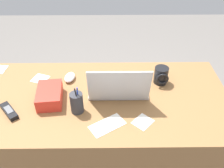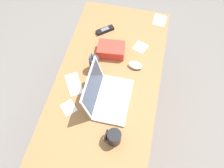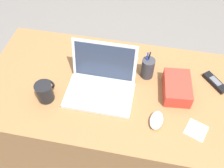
{
  "view_description": "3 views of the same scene",
  "coord_description": "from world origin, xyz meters",
  "views": [
    {
      "loc": [
        -0.07,
        1.09,
        1.67
      ],
      "look_at": [
        -0.09,
        -0.01,
        0.82
      ],
      "focal_mm": 39.61,
      "sensor_mm": 36.0,
      "label": 1
    },
    {
      "loc": [
        -0.82,
        -0.22,
        2.18
      ],
      "look_at": [
        -0.03,
        -0.04,
        0.78
      ],
      "focal_mm": 38.3,
      "sensor_mm": 36.0,
      "label": 2
    },
    {
      "loc": [
        0.09,
        -0.81,
        1.8
      ],
      "look_at": [
        -0.07,
        -0.02,
        0.78
      ],
      "focal_mm": 40.52,
      "sensor_mm": 36.0,
      "label": 3
    }
  ],
  "objects": [
    {
      "name": "pen_holder",
      "position": [
        0.1,
        0.12,
        0.79
      ],
      "size": [
        0.07,
        0.07,
        0.17
      ],
      "color": "#333338",
      "rests_on": "desk"
    },
    {
      "name": "ground_plane",
      "position": [
        0.0,
        0.0,
        0.0
      ],
      "size": [
        6.0,
        6.0,
        0.0
      ],
      "primitive_type": "plane",
      "color": "slate"
    },
    {
      "name": "paper_note_right",
      "position": [
        0.37,
        -0.18,
        0.73
      ],
      "size": [
        0.12,
        0.12,
        0.0
      ],
      "primitive_type": "cube",
      "rotation": [
        0.0,
        0.0,
        -0.37
      ],
      "color": "white",
      "rests_on": "desk"
    },
    {
      "name": "paper_note_near_laptop",
      "position": [
        -0.06,
        0.22,
        0.73
      ],
      "size": [
        0.2,
        0.17,
        0.0
      ],
      "primitive_type": "cube",
      "rotation": [
        0.0,
        0.0,
        0.57
      ],
      "color": "white",
      "rests_on": "desk"
    },
    {
      "name": "desk",
      "position": [
        0.0,
        0.0,
        0.37
      ],
      "size": [
        1.54,
        0.73,
        0.73
      ],
      "primitive_type": "cube",
      "color": "olive",
      "rests_on": "ground"
    },
    {
      "name": "snack_bag",
      "position": [
        0.26,
        0.03,
        0.77
      ],
      "size": [
        0.15,
        0.21,
        0.08
      ],
      "primitive_type": "cube",
      "rotation": [
        0.0,
        0.0,
        0.1
      ],
      "color": "red",
      "rests_on": "desk"
    },
    {
      "name": "computer_mouse",
      "position": [
        0.18,
        -0.17,
        0.75
      ],
      "size": [
        0.08,
        0.11,
        0.04
      ],
      "primitive_type": "ellipsoid",
      "rotation": [
        0.0,
        0.0,
        -0.14
      ],
      "color": "white",
      "rests_on": "desk"
    },
    {
      "name": "paper_note_left",
      "position": [
        -0.24,
        0.2,
        0.73
      ],
      "size": [
        0.13,
        0.13,
        0.0
      ],
      "primitive_type": "cube",
      "rotation": [
        0.0,
        0.0,
        -0.76
      ],
      "color": "white",
      "rests_on": "desk"
    },
    {
      "name": "cordless_phone",
      "position": [
        0.47,
        0.13,
        0.74
      ],
      "size": [
        0.13,
        0.14,
        0.03
      ],
      "color": "black",
      "rests_on": "desk"
    },
    {
      "name": "coffee_mug_white",
      "position": [
        -0.39,
        -0.13,
        0.78
      ],
      "size": [
        0.08,
        0.1,
        0.11
      ],
      "color": "black",
      "rests_on": "desk"
    },
    {
      "name": "laptop",
      "position": [
        -0.12,
        -0.03,
        0.78
      ],
      "size": [
        0.35,
        0.27,
        0.23
      ],
      "color": "silver",
      "rests_on": "desk"
    },
    {
      "name": "paper_note_front",
      "position": [
        0.68,
        -0.29,
        0.73
      ],
      "size": [
        0.13,
        0.11,
        0.0
      ],
      "primitive_type": "cube",
      "rotation": [
        0.0,
        0.0,
        -0.1
      ],
      "color": "white",
      "rests_on": "desk"
    }
  ]
}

